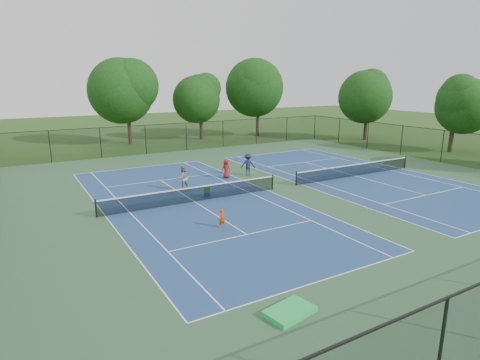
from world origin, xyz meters
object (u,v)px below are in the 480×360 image
tree_back_d (258,85)px  bystander_c (226,169)px  bystander_b (248,164)px  ball_hopper (207,189)px  tree_back_b (127,88)px  tree_side_f (456,102)px  tree_back_c (201,96)px  instructor (183,178)px  tree_side_e (368,94)px  ball_crate (207,195)px  child_player (222,218)px

tree_back_d → bystander_c: size_ratio=6.95×
bystander_b → ball_hopper: size_ratio=4.65×
tree_back_b → tree_side_f: tree_back_b is taller
tree_back_c → instructor: bearing=-117.6°
tree_back_c → instructor: (-11.60, -22.15, -4.57)m
bystander_c → ball_hopper: 5.36m
tree_back_d → tree_side_e: size_ratio=1.17×
tree_back_c → ball_crate: size_ratio=23.42×
tree_back_d → instructor: bearing=-132.8°
tree_back_c → bystander_c: size_ratio=5.63×
instructor → ball_hopper: (0.75, -2.25, -0.39)m
bystander_b → bystander_c: bearing=27.9°
tree_back_d → child_player: bearing=-125.5°
tree_back_b → bystander_b: bearing=-80.3°
bystander_b → ball_crate: 6.82m
bystander_b → tree_back_c: bearing=-74.7°
bystander_b → bystander_c: bystander_b is taller
tree_back_b → bystander_c: (1.72, -21.41, -5.85)m
instructor → tree_back_b: bearing=-105.0°
tree_back_b → tree_side_f: bearing=-39.4°
ball_hopper → child_player: bearing=-107.5°
ball_crate → bystander_b: bearing=35.3°
bystander_b → ball_hopper: bearing=65.2°
instructor → ball_crate: 2.49m
child_player → instructor: 7.82m
tree_back_b → tree_side_e: (27.00, -12.00, -0.79)m
ball_crate → tree_back_c: bearing=66.0°
tree_back_b → tree_side_f: size_ratio=1.24×
tree_back_c → tree_side_e: 21.10m
tree_back_c → bystander_b: 21.65m
ball_crate → ball_hopper: ball_hopper is taller
tree_back_b → tree_side_f: 36.26m
tree_back_c → bystander_b: size_ratio=4.66×
tree_side_f → bystander_c: (-26.28, 1.59, -4.51)m
tree_side_e → bystander_c: size_ratio=5.95×
tree_side_e → instructor: (-29.60, -11.15, -4.90)m
tree_side_e → ball_crate: 32.31m
child_player → instructor: instructor is taller
tree_side_f → ball_hopper: size_ratio=20.97×
tree_back_c → ball_hopper: tree_back_c is taller
tree_side_f → ball_crate: bearing=-175.4°
tree_back_d → ball_crate: tree_back_d is taller
tree_back_c → tree_side_f: bearing=-49.2°
tree_back_d → bystander_c: tree_back_d is taller
tree_back_d → tree_side_f: bearing=-62.4°
tree_back_c → tree_side_f: tree_back_c is taller
tree_back_b → instructor: 23.98m
bystander_c → ball_crate: bearing=47.4°
tree_side_e → bystander_b: 25.65m
instructor → bystander_b: size_ratio=1.01×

